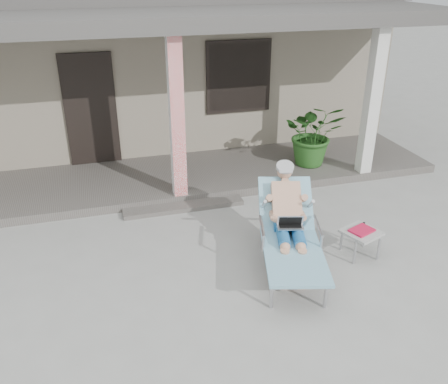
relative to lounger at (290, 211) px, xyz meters
name	(u,v)px	position (x,y,z in m)	size (l,w,h in m)	color
ground	(212,272)	(-1.05, 0.06, -0.79)	(60.00, 60.00, 0.00)	#9E9E99
house	(142,58)	(-1.05, 6.55, 0.88)	(10.40, 5.40, 3.30)	gray
porch_deck	(171,177)	(-1.05, 3.06, -0.71)	(10.00, 2.00, 0.15)	#605B56
porch_overhang	(164,25)	(-1.05, 3.00, 2.00)	(10.00, 2.30, 2.85)	silver
porch_step	(184,207)	(-1.05, 1.91, -0.75)	(2.00, 0.30, 0.07)	#605B56
lounger	(290,211)	(0.00, 0.00, 0.00)	(1.21, 2.03, 1.28)	#B7B7BC
side_table	(361,233)	(1.03, -0.11, -0.44)	(0.59, 0.59, 0.41)	#A3A39F
potted_palm	(314,134)	(1.67, 2.80, -0.02)	(1.11, 0.96, 1.23)	#26591E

